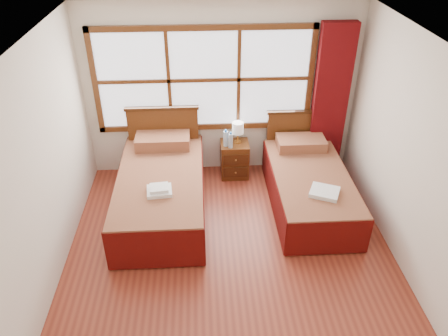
{
  "coord_description": "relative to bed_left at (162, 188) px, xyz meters",
  "views": [
    {
      "loc": [
        -0.31,
        -3.74,
        3.79
      ],
      "look_at": [
        -0.05,
        0.7,
        0.95
      ],
      "focal_mm": 35.0,
      "sensor_mm": 36.0,
      "label": 1
    }
  ],
  "objects": [
    {
      "name": "floor",
      "position": [
        0.88,
        -1.2,
        -0.34
      ],
      "size": [
        4.5,
        4.5,
        0.0
      ],
      "primitive_type": "plane",
      "color": "brown",
      "rests_on": "ground"
    },
    {
      "name": "ceiling",
      "position": [
        0.88,
        -1.2,
        2.26
      ],
      "size": [
        4.5,
        4.5,
        0.0
      ],
      "primitive_type": "plane",
      "rotation": [
        3.14,
        0.0,
        0.0
      ],
      "color": "white",
      "rests_on": "wall_back"
    },
    {
      "name": "wall_back",
      "position": [
        0.88,
        1.05,
        0.96
      ],
      "size": [
        4.0,
        0.0,
        4.0
      ],
      "primitive_type": "plane",
      "rotation": [
        1.57,
        0.0,
        0.0
      ],
      "color": "silver",
      "rests_on": "floor"
    },
    {
      "name": "wall_left",
      "position": [
        -1.12,
        -1.2,
        0.96
      ],
      "size": [
        0.0,
        4.5,
        4.5
      ],
      "primitive_type": "plane",
      "rotation": [
        1.57,
        0.0,
        1.57
      ],
      "color": "silver",
      "rests_on": "floor"
    },
    {
      "name": "wall_right",
      "position": [
        2.88,
        -1.2,
        0.96
      ],
      "size": [
        0.0,
        4.5,
        4.5
      ],
      "primitive_type": "plane",
      "rotation": [
        1.57,
        0.0,
        -1.57
      ],
      "color": "silver",
      "rests_on": "floor"
    },
    {
      "name": "window",
      "position": [
        0.63,
        1.02,
        1.16
      ],
      "size": [
        3.16,
        0.06,
        1.56
      ],
      "color": "white",
      "rests_on": "wall_back"
    },
    {
      "name": "curtain",
      "position": [
        2.48,
        0.91,
        0.83
      ],
      "size": [
        0.5,
        0.16,
        2.3
      ],
      "primitive_type": "cube",
      "color": "#5C090B",
      "rests_on": "wall_back"
    },
    {
      "name": "bed_left",
      "position": [
        0.0,
        0.0,
        0.0
      ],
      "size": [
        1.15,
        2.24,
        1.13
      ],
      "color": "#3A1E0C",
      "rests_on": "floor"
    },
    {
      "name": "bed_right",
      "position": [
        2.05,
        0.0,
        -0.03
      ],
      "size": [
        1.04,
        2.06,
        1.01
      ],
      "color": "#3A1E0C",
      "rests_on": "floor"
    },
    {
      "name": "nightstand",
      "position": [
        1.07,
        0.8,
        -0.06
      ],
      "size": [
        0.42,
        0.42,
        0.56
      ],
      "color": "#552C12",
      "rests_on": "floor"
    },
    {
      "name": "towels_left",
      "position": [
        0.02,
        -0.47,
        0.3
      ],
      "size": [
        0.33,
        0.3,
        0.09
      ],
      "rotation": [
        0.0,
        0.0,
        0.1
      ],
      "color": "white",
      "rests_on": "bed_left"
    },
    {
      "name": "towels_right",
      "position": [
        2.1,
        -0.53,
        0.22
      ],
      "size": [
        0.44,
        0.42,
        0.05
      ],
      "rotation": [
        0.0,
        0.0,
        -0.42
      ],
      "color": "white",
      "rests_on": "bed_right"
    },
    {
      "name": "lamp",
      "position": [
        1.11,
        0.83,
        0.46
      ],
      "size": [
        0.17,
        0.17,
        0.33
      ],
      "color": "gold",
      "rests_on": "nightstand"
    },
    {
      "name": "bottle_near",
      "position": [
        0.93,
        0.74,
        0.34
      ],
      "size": [
        0.07,
        0.07,
        0.27
      ],
      "color": "#A5C2D5",
      "rests_on": "nightstand"
    },
    {
      "name": "bottle_far",
      "position": [
        1.0,
        0.69,
        0.34
      ],
      "size": [
        0.07,
        0.07,
        0.25
      ],
      "color": "#A5C2D5",
      "rests_on": "nightstand"
    }
  ]
}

